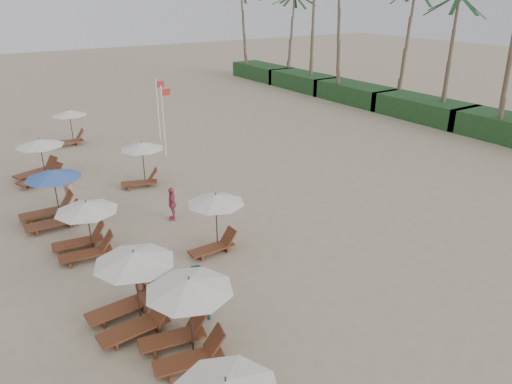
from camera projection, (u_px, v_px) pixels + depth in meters
ground at (343, 301)px, 15.48m from camera, size 160.00×160.00×0.00m
shrub_hedge at (423, 109)px, 37.50m from camera, size 3.20×53.00×1.60m
lounger_station_1 at (184, 316)px, 12.75m from camera, size 2.64×2.42×2.36m
lounger_station_2 at (129, 291)px, 13.99m from camera, size 2.75×2.40×2.40m
lounger_station_3 at (83, 228)px, 17.94m from camera, size 2.65×2.36×2.07m
lounger_station_4 at (50, 200)px, 20.33m from camera, size 2.82×2.36×2.38m
lounger_station_5 at (37, 161)px, 25.03m from camera, size 2.87×2.68×2.21m
inland_station_0 at (214, 215)px, 18.05m from camera, size 2.54×2.24×2.22m
inland_station_1 at (141, 158)px, 24.31m from camera, size 2.61×2.24×2.22m
inland_station_2 at (68, 125)px, 30.90m from camera, size 2.81×2.24×2.22m
beachgoer_mid_a at (196, 294)px, 14.23m from camera, size 0.98×0.79×1.91m
beachgoer_mid_b at (141, 280)px, 15.13m from camera, size 1.00×1.23×1.66m
beachgoer_far_a at (172, 204)px, 20.78m from camera, size 0.70×0.96×1.51m
beachgoer_far_b at (69, 190)px, 21.99m from camera, size 0.68×0.90×1.66m
flag_pole_near at (164, 118)px, 28.27m from camera, size 0.59×0.08×4.28m
flag_pole_far at (158, 107)px, 31.41m from camera, size 0.59×0.08×4.14m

